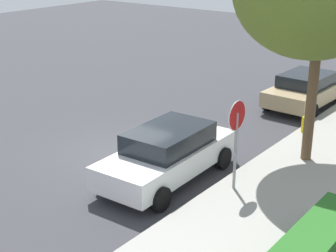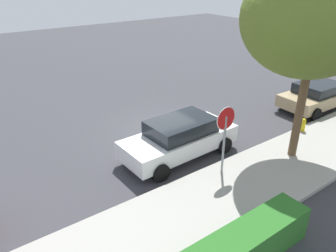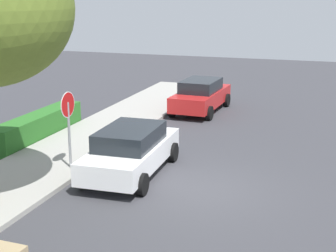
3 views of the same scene
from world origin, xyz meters
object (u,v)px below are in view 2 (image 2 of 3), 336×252
parked_car_white (180,138)px  fire_hydrant (303,126)px  street_tree_mid_block (310,18)px  parked_car_tan (318,95)px  stop_sign (225,129)px

parked_car_white → fire_hydrant: parked_car_white is taller
parked_car_white → street_tree_mid_block: 5.94m
parked_car_tan → fire_hydrant: parked_car_tan is taller
fire_hydrant → street_tree_mid_block: bearing=19.5°
fire_hydrant → parked_car_tan: bearing=-157.8°
parked_car_white → fire_hydrant: size_ratio=6.42×
street_tree_mid_block → fire_hydrant: size_ratio=9.86×
parked_car_tan → street_tree_mid_block: 7.24m
stop_sign → fire_hydrant: bearing=-177.3°
stop_sign → parked_car_tan: size_ratio=0.58×
street_tree_mid_block → fire_hydrant: 5.30m
stop_sign → parked_car_tan: bearing=-169.5°
parked_car_white → fire_hydrant: (-5.48, 1.66, -0.42)m
stop_sign → street_tree_mid_block: (-2.85, 0.55, 3.33)m
parked_car_white → street_tree_mid_block: street_tree_mid_block is taller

